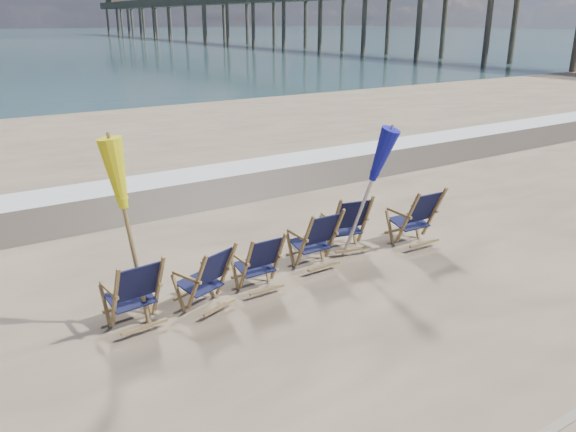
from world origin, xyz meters
The scene contains 11 objects.
surf_foam centered at (0.00, 8.30, 0.00)m, with size 200.00×1.40×0.01m, color silver.
wet_sand_strip centered at (0.00, 6.80, 0.00)m, with size 200.00×2.60×0.00m, color #42362A.
beach_chair_0 centered at (-2.24, 1.72, 0.51)m, with size 0.65×0.73×1.01m, color #121434, non-canonical shape.
beach_chair_1 centered at (-1.28, 1.73, 0.48)m, with size 0.62×0.69×0.96m, color #121434, non-canonical shape.
beach_chair_2 centered at (-0.45, 1.75, 0.46)m, with size 0.59×0.67×0.92m, color #121434, non-canonical shape.
beach_chair_3 centered at (0.71, 1.96, 0.50)m, with size 0.64×0.73×1.01m, color #121434, non-canonical shape.
beach_chair_4 centered at (1.52, 2.17, 0.52)m, with size 0.66×0.74×1.03m, color #121434, non-canonical shape.
beach_chair_5 centered at (2.72, 1.78, 0.54)m, with size 0.69×0.77×1.07m, color #121434, non-canonical shape.
umbrella_yellow centered at (-2.49, 1.87, 1.87)m, with size 0.30×0.30×2.41m.
umbrella_blue centered at (1.24, 1.91, 1.73)m, with size 0.30×0.30×2.26m.
fishing_pier centered at (38.00, 74.00, 4.65)m, with size 4.40×140.00×9.30m, color brown, non-canonical shape.
Camera 1 is at (-4.30, -4.53, 3.72)m, focal length 35.00 mm.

